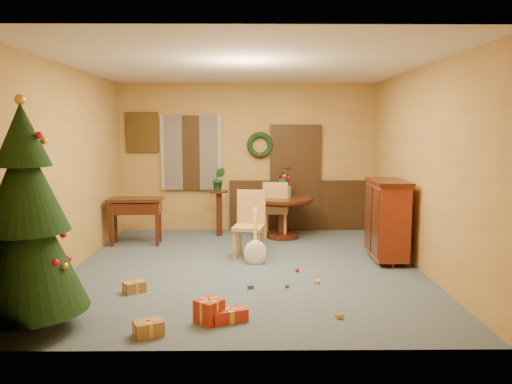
{
  "coord_description": "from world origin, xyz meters",
  "views": [
    {
      "loc": [
        0.07,
        -7.1,
        2.02
      ],
      "look_at": [
        0.15,
        0.4,
        1.06
      ],
      "focal_mm": 35.0,
      "sensor_mm": 36.0,
      "label": 1
    }
  ],
  "objects_px": {
    "chair_near": "(250,222)",
    "sideboard": "(387,218)",
    "christmas_tree": "(27,221)",
    "writing_desk": "(135,210)",
    "dining_table": "(283,210)"
  },
  "relations": [
    {
      "from": "chair_near",
      "to": "sideboard",
      "type": "xyz_separation_m",
      "value": [
        2.1,
        -0.27,
        0.1
      ]
    },
    {
      "from": "dining_table",
      "to": "sideboard",
      "type": "relative_size",
      "value": 0.88
    },
    {
      "from": "christmas_tree",
      "to": "writing_desk",
      "type": "distance_m",
      "value": 3.76
    },
    {
      "from": "dining_table",
      "to": "chair_near",
      "type": "height_order",
      "value": "chair_near"
    },
    {
      "from": "sideboard",
      "to": "writing_desk",
      "type": "bearing_deg",
      "value": 164.39
    },
    {
      "from": "chair_near",
      "to": "sideboard",
      "type": "bearing_deg",
      "value": -7.46
    },
    {
      "from": "chair_near",
      "to": "christmas_tree",
      "type": "relative_size",
      "value": 0.45
    },
    {
      "from": "writing_desk",
      "to": "chair_near",
      "type": "bearing_deg",
      "value": -23.51
    },
    {
      "from": "dining_table",
      "to": "chair_near",
      "type": "distance_m",
      "value": 1.5
    },
    {
      "from": "dining_table",
      "to": "writing_desk",
      "type": "bearing_deg",
      "value": -169.09
    },
    {
      "from": "writing_desk",
      "to": "christmas_tree",
      "type": "bearing_deg",
      "value": -93.15
    },
    {
      "from": "writing_desk",
      "to": "sideboard",
      "type": "distance_m",
      "value": 4.25
    },
    {
      "from": "dining_table",
      "to": "christmas_tree",
      "type": "xyz_separation_m",
      "value": [
        -2.81,
        -4.22,
        0.58
      ]
    },
    {
      "from": "christmas_tree",
      "to": "writing_desk",
      "type": "xyz_separation_m",
      "value": [
        0.2,
        3.72,
        -0.5
      ]
    },
    {
      "from": "chair_near",
      "to": "sideboard",
      "type": "distance_m",
      "value": 2.12
    }
  ]
}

